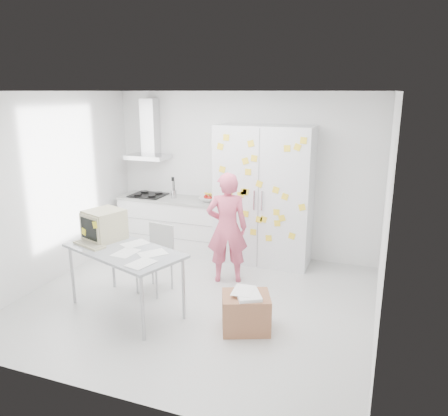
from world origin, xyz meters
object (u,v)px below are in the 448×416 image
(desk, at_px, (111,236))
(chair, at_px, (157,254))
(person, at_px, (227,228))
(cardboard_box, at_px, (246,312))

(desk, distance_m, chair, 0.75)
(person, xyz_separation_m, desk, (-1.16, -1.15, 0.12))
(desk, height_order, chair, desk)
(person, bearing_deg, cardboard_box, 97.90)
(desk, xyz_separation_m, chair, (0.35, 0.54, -0.40))
(cardboard_box, bearing_deg, desk, 178.03)
(chair, relative_size, cardboard_box, 1.40)
(desk, distance_m, cardboard_box, 1.96)
(person, distance_m, desk, 1.64)
(desk, bearing_deg, person, 64.51)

